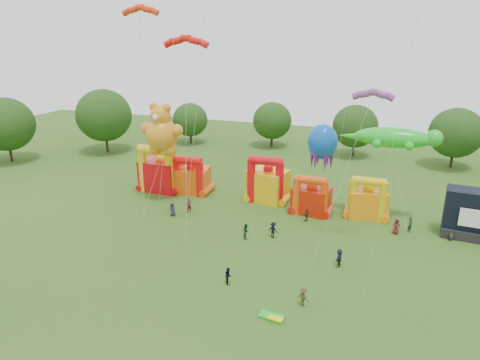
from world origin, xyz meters
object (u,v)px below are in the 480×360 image
(bouncy_castle_0, at_px, (161,173))
(octopus_kite, at_px, (320,157))
(bouncy_castle_2, at_px, (267,183))
(spectator_0, at_px, (172,209))
(spectator_4, at_px, (307,215))
(gecko_kite, at_px, (398,171))
(teddy_bear_kite, at_px, (161,138))

(bouncy_castle_0, distance_m, octopus_kite, 23.00)
(bouncy_castle_0, xyz_separation_m, bouncy_castle_2, (15.87, 1.02, -0.14))
(spectator_0, relative_size, spectator_4, 1.09)
(gecko_kite, bearing_deg, spectator_4, -164.10)
(bouncy_castle_2, xyz_separation_m, octopus_kite, (6.69, 1.28, 3.99))
(bouncy_castle_0, relative_size, spectator_4, 4.33)
(octopus_kite, bearing_deg, spectator_4, -92.21)
(octopus_kite, bearing_deg, bouncy_castle_2, -169.20)
(bouncy_castle_0, xyz_separation_m, spectator_4, (22.32, -4.13, -1.84))
(gecko_kite, relative_size, spectator_4, 7.28)
(bouncy_castle_0, bearing_deg, gecko_kite, -2.34)
(spectator_4, bearing_deg, octopus_kite, -160.53)
(bouncy_castle_0, bearing_deg, teddy_bear_kite, -56.43)
(spectator_4, bearing_deg, teddy_bear_kite, -68.50)
(teddy_bear_kite, bearing_deg, bouncy_castle_0, 123.57)
(teddy_bear_kite, bearing_deg, octopus_kite, 17.75)
(bouncy_castle_2, distance_m, octopus_kite, 7.89)
(gecko_kite, distance_m, spectator_0, 27.63)
(bouncy_castle_0, height_order, spectator_0, bouncy_castle_0)
(octopus_kite, relative_size, spectator_4, 6.71)
(gecko_kite, bearing_deg, teddy_bear_kite, -174.68)
(bouncy_castle_0, relative_size, teddy_bear_kite, 0.52)
(bouncy_castle_2, height_order, spectator_4, bouncy_castle_2)
(bouncy_castle_2, xyz_separation_m, teddy_bear_kite, (-13.17, -5.08, 6.47))
(octopus_kite, distance_m, spectator_0, 20.30)
(bouncy_castle_2, distance_m, teddy_bear_kite, 15.54)
(spectator_0, bearing_deg, octopus_kite, 25.44)
(spectator_0, xyz_separation_m, spectator_4, (16.30, 3.91, -0.07))
(octopus_kite, relative_size, spectator_0, 6.16)
(bouncy_castle_0, height_order, octopus_kite, octopus_kite)
(bouncy_castle_0, distance_m, teddy_bear_kite, 7.99)
(gecko_kite, relative_size, octopus_kite, 1.08)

